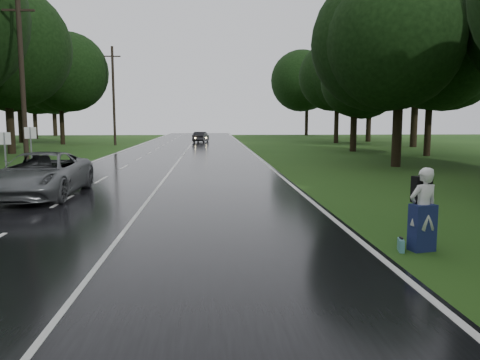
% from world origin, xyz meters
% --- Properties ---
extents(ground, '(160.00, 160.00, 0.00)m').
position_xyz_m(ground, '(0.00, 0.00, 0.00)').
color(ground, '#244815').
rests_on(ground, ground).
extents(road, '(12.00, 140.00, 0.04)m').
position_xyz_m(road, '(0.00, 20.00, 0.02)').
color(road, black).
rests_on(road, ground).
extents(lane_center, '(0.12, 140.00, 0.01)m').
position_xyz_m(lane_center, '(0.00, 20.00, 0.04)').
color(lane_center, silver).
rests_on(lane_center, road).
extents(grey_car, '(2.78, 5.95, 1.65)m').
position_xyz_m(grey_car, '(-4.13, 9.18, 0.86)').
color(grey_car, '#525557').
rests_on(grey_car, road).
extents(far_car, '(2.06, 4.14, 1.30)m').
position_xyz_m(far_car, '(1.01, 51.03, 0.69)').
color(far_car, black).
rests_on(far_car, road).
extents(hitchhiker, '(0.77, 0.73, 1.88)m').
position_xyz_m(hitchhiker, '(6.97, 1.19, 0.87)').
color(hitchhiker, silver).
rests_on(hitchhiker, ground).
extents(suitcase, '(0.20, 0.40, 0.27)m').
position_xyz_m(suitcase, '(6.48, 1.14, 0.14)').
color(suitcase, teal).
rests_on(suitcase, ground).
extents(utility_pole_mid, '(1.80, 0.28, 10.01)m').
position_xyz_m(utility_pole_mid, '(-8.50, 19.47, 0.00)').
color(utility_pole_mid, black).
rests_on(utility_pole_mid, ground).
extents(utility_pole_far, '(1.80, 0.28, 10.86)m').
position_xyz_m(utility_pole_far, '(-8.50, 45.37, 0.00)').
color(utility_pole_far, black).
rests_on(utility_pole_far, ground).
extents(road_sign_a, '(0.56, 0.10, 2.32)m').
position_xyz_m(road_sign_a, '(-7.20, 13.53, 0.00)').
color(road_sign_a, white).
rests_on(road_sign_a, ground).
extents(road_sign_b, '(0.60, 0.10, 2.51)m').
position_xyz_m(road_sign_b, '(-7.20, 16.72, 0.00)').
color(road_sign_b, white).
rests_on(road_sign_b, ground).
extents(tree_left_e, '(9.66, 9.66, 15.09)m').
position_xyz_m(tree_left_e, '(-14.64, 32.53, 0.00)').
color(tree_left_e, black).
rests_on(tree_left_e, ground).
extents(tree_left_f, '(9.28, 9.28, 14.49)m').
position_xyz_m(tree_left_f, '(-14.95, 47.61, 0.00)').
color(tree_left_f, black).
rests_on(tree_left_f, ground).
extents(tree_right_d, '(8.46, 8.46, 13.22)m').
position_xyz_m(tree_right_d, '(13.70, 19.76, 0.00)').
color(tree_right_d, black).
rests_on(tree_right_d, ground).
extents(tree_right_e, '(7.37, 7.37, 11.52)m').
position_xyz_m(tree_right_e, '(15.18, 33.61, 0.00)').
color(tree_right_e, black).
rests_on(tree_right_e, ground).
extents(tree_right_f, '(9.40, 9.40, 14.69)m').
position_xyz_m(tree_right_f, '(17.62, 48.78, 0.00)').
color(tree_right_f, black).
rests_on(tree_right_f, ground).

